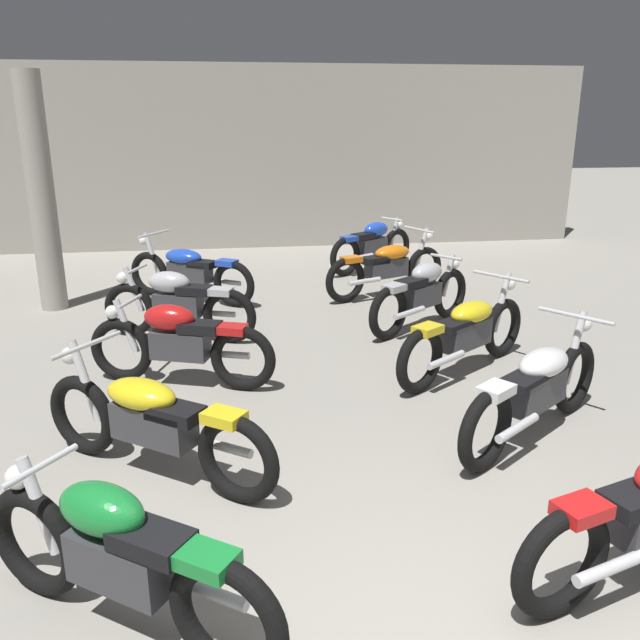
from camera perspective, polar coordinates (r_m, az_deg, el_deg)
The scene contains 12 objects.
back_wall at distance 13.53m, azimuth -4.41°, elevation 14.02°, with size 13.01×0.24×3.60m, color #9E998E.
support_pillar at distance 9.69m, azimuth -23.35°, elevation 10.09°, with size 0.36×0.36×3.20m, color #9E998E.
motorcycle_left_row_0 at distance 3.70m, azimuth -17.21°, elevation -19.25°, with size 1.68×1.22×0.88m.
motorcycle_left_row_1 at distance 5.04m, azimuth -14.55°, elevation -8.61°, with size 1.82×1.36×0.97m.
motorcycle_left_row_2 at distance 6.63m, azimuth -12.28°, elevation -1.94°, with size 1.89×0.78×0.88m.
motorcycle_left_row_3 at distance 8.03m, azimuth -12.45°, elevation 1.48°, with size 1.88×0.81×0.88m.
motorcycle_left_row_4 at distance 9.70m, azimuth -11.45°, elevation 4.27°, with size 1.87×1.28×0.97m.
motorcycle_right_row_1 at distance 5.73m, azimuth 18.52°, elevation -5.71°, with size 1.82×1.37×0.97m.
motorcycle_right_row_2 at distance 6.97m, azimuth 12.72°, elevation -1.06°, with size 1.84×1.34×0.97m.
motorcycle_right_row_3 at distance 8.37m, azimuth 8.95°, elevation 2.34°, with size 1.65×1.25×0.88m.
motorcycle_right_row_4 at distance 9.85m, azimuth 5.95°, elevation 4.72°, with size 2.03×1.05×0.97m.
motorcycle_right_row_5 at distance 11.48m, azimuth 4.63°, elevation 6.64°, with size 1.70×1.18×0.88m.
Camera 1 is at (-0.95, -2.26, 2.63)m, focal length 36.34 mm.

